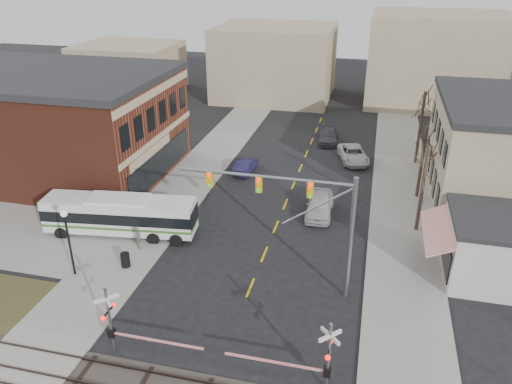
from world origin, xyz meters
TOP-DOWN VIEW (x-y plane):
  - ground at (0.00, 0.00)m, footprint 160.00×160.00m
  - sidewalk_west at (-9.50, 20.00)m, footprint 5.00×60.00m
  - sidewalk_east at (9.50, 20.00)m, footprint 5.00×60.00m
  - brick_building at (-26.98, 16.00)m, footprint 30.40×15.40m
  - tree_east_a at (10.50, 12.00)m, footprint 0.28×0.28m
  - tree_east_b at (10.80, 18.00)m, footprint 0.28×0.28m
  - tree_east_c at (11.00, 26.00)m, footprint 0.28×0.28m
  - transit_bus at (-11.02, 6.24)m, footprint 11.45×3.87m
  - traffic_signal_mast at (3.06, 2.62)m, footprint 10.41×0.30m
  - rr_crossing_west at (-5.33, -4.93)m, footprint 5.60×1.36m
  - rr_crossing_east at (5.14, -4.95)m, footprint 5.60×1.36m
  - street_lamp at (-11.50, 0.58)m, footprint 0.44×0.44m
  - trash_bin at (-8.66, 2.19)m, footprint 0.60×0.60m
  - car_a at (2.98, 12.88)m, footprint 2.17×5.08m
  - car_b at (-5.00, 19.87)m, footprint 1.65×4.19m
  - car_c at (4.88, 25.07)m, footprint 3.82×5.77m
  - car_d at (1.81, 30.27)m, footprint 2.35×5.08m
  - pedestrian_near at (-8.85, 4.59)m, footprint 0.61×0.72m
  - pedestrian_far at (-11.46, 7.28)m, footprint 0.95×0.89m

SIDE VIEW (x-z plane):
  - ground at x=0.00m, z-range 0.00..0.00m
  - sidewalk_west at x=-9.50m, z-range 0.00..0.12m
  - sidewalk_east at x=9.50m, z-range 0.00..0.12m
  - trash_bin at x=-8.66m, z-range 0.12..1.12m
  - car_b at x=-5.00m, z-range 0.00..1.36m
  - car_d at x=1.81m, z-range 0.00..1.44m
  - car_c at x=4.88m, z-range 0.00..1.47m
  - car_a at x=2.98m, z-range 0.00..1.71m
  - pedestrian_far at x=-11.46m, z-range 0.12..1.67m
  - pedestrian_near at x=-8.85m, z-range 0.12..1.78m
  - transit_bus at x=-11.02m, z-range 0.20..3.09m
  - rr_crossing_west at x=-5.33m, z-range -0.03..3.97m
  - rr_crossing_east at x=5.14m, z-range -0.03..3.97m
  - tree_east_b at x=10.80m, z-range 0.12..6.42m
  - street_lamp at x=-11.50m, z-range 1.09..5.80m
  - tree_east_a at x=10.50m, z-range 0.12..6.87m
  - tree_east_c at x=11.00m, z-range 0.12..7.32m
  - brick_building at x=-26.98m, z-range 0.01..9.61m
  - traffic_signal_mast at x=3.06m, z-range 1.76..9.76m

